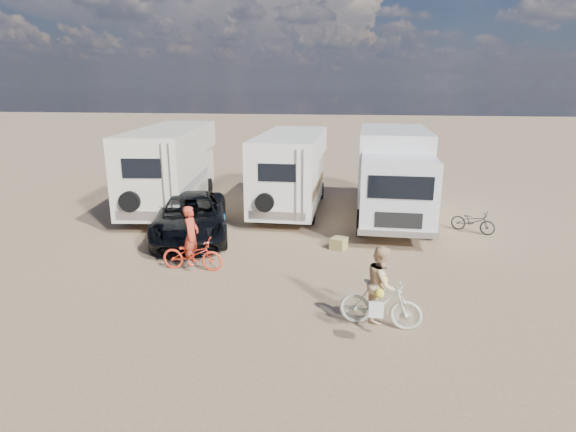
# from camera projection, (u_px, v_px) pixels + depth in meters

# --- Properties ---
(ground) EXTENTS (140.00, 140.00, 0.00)m
(ground) POSITION_uv_depth(u_px,v_px,m) (267.00, 281.00, 12.37)
(ground) COLOR #997C5B
(ground) RESTS_ON ground
(rv_main) EXTENTS (2.39, 6.63, 3.09)m
(rv_main) POSITION_uv_depth(u_px,v_px,m) (291.00, 172.00, 19.02)
(rv_main) COLOR white
(rv_main) RESTS_ON ground
(rv_left) EXTENTS (3.24, 7.72, 3.28)m
(rv_left) POSITION_uv_depth(u_px,v_px,m) (172.00, 169.00, 19.29)
(rv_left) COLOR white
(rv_left) RESTS_ON ground
(box_truck) EXTENTS (2.73, 7.62, 3.29)m
(box_truck) POSITION_uv_depth(u_px,v_px,m) (393.00, 176.00, 17.68)
(box_truck) COLOR silver
(box_truck) RESTS_ON ground
(dark_suv) EXTENTS (3.68, 5.55, 1.42)m
(dark_suv) POSITION_uv_depth(u_px,v_px,m) (191.00, 217.00, 15.76)
(dark_suv) COLOR black
(dark_suv) RESTS_ON ground
(bike_man) EXTENTS (1.71, 0.63, 0.89)m
(bike_man) POSITION_uv_depth(u_px,v_px,m) (192.00, 254.00, 13.02)
(bike_man) COLOR red
(bike_man) RESTS_ON ground
(bike_woman) EXTENTS (1.79, 0.76, 1.04)m
(bike_woman) POSITION_uv_depth(u_px,v_px,m) (380.00, 304.00, 9.91)
(bike_woman) COLOR beige
(bike_woman) RESTS_ON ground
(rider_man) EXTENTS (0.40, 0.61, 1.64)m
(rider_man) POSITION_uv_depth(u_px,v_px,m) (192.00, 242.00, 12.92)
(rider_man) COLOR #C03B25
(rider_man) RESTS_ON ground
(rider_woman) EXTENTS (0.73, 0.87, 1.61)m
(rider_woman) POSITION_uv_depth(u_px,v_px,m) (381.00, 291.00, 9.84)
(rider_woman) COLOR #DAB584
(rider_woman) RESTS_ON ground
(bike_parked) EXTENTS (1.57, 1.23, 0.80)m
(bike_parked) POSITION_uv_depth(u_px,v_px,m) (473.00, 221.00, 16.33)
(bike_parked) COLOR #272A27
(bike_parked) RESTS_ON ground
(cooler) EXTENTS (0.72, 0.61, 0.49)m
(cooler) POSITION_uv_depth(u_px,v_px,m) (217.00, 221.00, 16.92)
(cooler) COLOR #1E5B92
(cooler) RESTS_ON ground
(crate) EXTENTS (0.59, 0.59, 0.36)m
(crate) POSITION_uv_depth(u_px,v_px,m) (339.00, 243.00, 14.73)
(crate) COLOR #95854C
(crate) RESTS_ON ground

